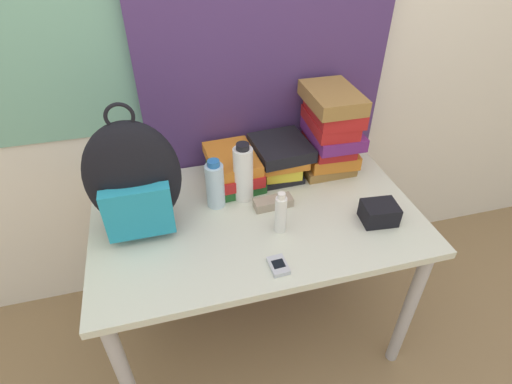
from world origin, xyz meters
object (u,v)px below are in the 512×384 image
at_px(book_stack_left, 234,168).
at_px(sports_bottle, 243,173).
at_px(water_bottle, 215,185).
at_px(backpack, 134,181).
at_px(book_stack_center, 279,157).
at_px(sunglasses_case, 273,203).
at_px(camera_pouch, 379,213).
at_px(book_stack_right, 330,130).
at_px(cell_phone, 277,266).
at_px(sunscreen_bottle, 281,214).

distance_m(book_stack_left, sports_bottle, 0.13).
bearing_deg(water_bottle, backpack, -169.08).
xyz_separation_m(book_stack_center, sunglasses_case, (-0.09, -0.21, -0.07)).
relative_size(book_stack_center, camera_pouch, 1.89).
height_order(book_stack_center, water_bottle, water_bottle).
bearing_deg(book_stack_right, camera_pouch, -82.95).
height_order(backpack, cell_phone, backpack).
distance_m(book_stack_center, sports_bottle, 0.22).
height_order(backpack, book_stack_left, backpack).
distance_m(book_stack_center, sunglasses_case, 0.23).
bearing_deg(camera_pouch, water_bottle, 156.22).
bearing_deg(camera_pouch, book_stack_right, 97.05).
distance_m(cell_phone, camera_pouch, 0.45).
height_order(book_stack_center, sunglasses_case, book_stack_center).
height_order(backpack, sunscreen_bottle, backpack).
bearing_deg(backpack, book_stack_left, 26.48).
xyz_separation_m(sunscreen_bottle, sunglasses_case, (0.01, 0.13, -0.06)).
relative_size(backpack, cell_phone, 5.69).
height_order(book_stack_left, water_bottle, water_bottle).
relative_size(book_stack_center, water_bottle, 1.25).
bearing_deg(book_stack_center, book_stack_left, -179.51).
relative_size(book_stack_left, cell_phone, 3.40).
height_order(book_stack_center, camera_pouch, book_stack_center).
relative_size(book_stack_right, sunglasses_case, 2.37).
bearing_deg(sunglasses_case, backpack, 178.31).
bearing_deg(backpack, cell_phone, -37.67).
bearing_deg(sunscreen_bottle, sports_bottle, 110.44).
height_order(book_stack_right, sunglasses_case, book_stack_right).
bearing_deg(book_stack_right, backpack, -166.73).
bearing_deg(sports_bottle, book_stack_left, 95.41).
relative_size(sunscreen_bottle, cell_phone, 1.97).
xyz_separation_m(sports_bottle, sunscreen_bottle, (0.08, -0.22, -0.04)).
xyz_separation_m(backpack, sports_bottle, (0.39, 0.07, -0.09)).
height_order(cell_phone, sunglasses_case, sunglasses_case).
distance_m(book_stack_center, book_stack_right, 0.24).
relative_size(backpack, book_stack_left, 1.67).
bearing_deg(book_stack_center, water_bottle, -155.23).
bearing_deg(sunglasses_case, sunscreen_bottle, -96.23).
xyz_separation_m(book_stack_center, water_bottle, (-0.30, -0.14, 0.01)).
bearing_deg(cell_phone, sunscreen_bottle, 69.77).
height_order(water_bottle, sports_bottle, sports_bottle).
bearing_deg(book_stack_right, book_stack_left, 179.62).
bearing_deg(book_stack_left, book_stack_center, 0.49).
xyz_separation_m(sports_bottle, cell_phone, (0.02, -0.39, -0.11)).
height_order(backpack, camera_pouch, backpack).
bearing_deg(sunglasses_case, book_stack_left, 117.81).
xyz_separation_m(backpack, book_stack_center, (0.58, 0.19, -0.12)).
xyz_separation_m(book_stack_center, sunscreen_bottle, (-0.10, -0.34, -0.01)).
xyz_separation_m(water_bottle, sunscreen_bottle, (0.19, -0.20, -0.02)).
bearing_deg(book_stack_right, sports_bottle, -163.71).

